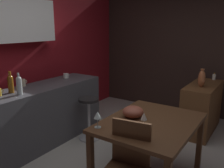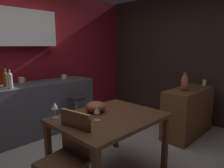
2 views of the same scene
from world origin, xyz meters
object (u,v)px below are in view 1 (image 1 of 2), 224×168
(wine_glass_left, at_px, (144,117))
(wine_glass_right, at_px, (98,115))
(vase_copper, at_px, (202,78))
(wine_bottle_amber, at_px, (11,83))
(pillar_candle_tall, at_px, (214,77))
(chair_near_window, at_px, (127,167))
(dining_table, at_px, (150,128))
(sideboard_cabinet, at_px, (202,108))
(cup_cream, at_px, (23,83))
(wine_bottle_clear, at_px, (19,85))
(cup_white, at_px, (66,76))
(fruit_bowl, at_px, (133,112))
(bar_stool, at_px, (89,117))

(wine_glass_left, distance_m, wine_glass_right, 0.48)
(vase_copper, bearing_deg, wine_glass_right, 164.95)
(wine_bottle_amber, relative_size, pillar_candle_tall, 2.25)
(chair_near_window, xyz_separation_m, pillar_candle_tall, (2.81, -0.18, 0.37))
(wine_bottle_amber, xyz_separation_m, vase_copper, (2.05, -1.96, -0.07))
(chair_near_window, relative_size, vase_copper, 3.08)
(dining_table, bearing_deg, chair_near_window, -176.24)
(sideboard_cabinet, distance_m, cup_cream, 2.95)
(wine_bottle_clear, height_order, cup_white, wine_bottle_clear)
(dining_table, bearing_deg, vase_copper, -5.72)
(wine_glass_right, height_order, cup_cream, cup_cream)
(wine_bottle_clear, bearing_deg, fruit_bowl, -71.22)
(wine_glass_right, distance_m, wine_bottle_clear, 1.26)
(fruit_bowl, distance_m, vase_copper, 1.61)
(wine_glass_right, bearing_deg, vase_copper, -15.05)
(wine_glass_left, bearing_deg, chair_near_window, -175.02)
(wine_glass_left, bearing_deg, fruit_bowl, 51.70)
(bar_stool, distance_m, vase_copper, 1.89)
(bar_stool, bearing_deg, cup_white, 76.12)
(cup_white, bearing_deg, chair_near_window, -121.67)
(wine_glass_left, height_order, fruit_bowl, wine_glass_left)
(vase_copper, bearing_deg, wine_bottle_clear, 138.69)
(wine_glass_right, xyz_separation_m, pillar_candle_tall, (2.69, -0.60, 0.00))
(wine_glass_left, height_order, wine_bottle_amber, wine_bottle_amber)
(wine_glass_right, bearing_deg, wine_bottle_clear, 91.12)
(wine_bottle_amber, xyz_separation_m, cup_cream, (0.32, 0.20, -0.09))
(sideboard_cabinet, relative_size, bar_stool, 1.62)
(bar_stool, bearing_deg, wine_bottle_amber, 149.20)
(bar_stool, bearing_deg, cup_cream, 128.88)
(dining_table, xyz_separation_m, wine_glass_right, (-0.47, 0.39, 0.22))
(wine_glass_left, bearing_deg, cup_cream, 89.89)
(wine_bottle_amber, bearing_deg, fruit_bowl, -72.62)
(chair_near_window, bearing_deg, wine_glass_left, 4.98)
(fruit_bowl, bearing_deg, wine_bottle_clear, 108.78)
(wine_glass_left, xyz_separation_m, wine_bottle_amber, (-0.32, 1.81, 0.18))
(fruit_bowl, relative_size, cup_cream, 1.96)
(bar_stool, relative_size, fruit_bowl, 2.77)
(sideboard_cabinet, bearing_deg, vase_copper, -179.67)
(cup_white, relative_size, pillar_candle_tall, 0.98)
(sideboard_cabinet, xyz_separation_m, bar_stool, (-1.33, 1.40, -0.05))
(sideboard_cabinet, relative_size, cup_white, 8.72)
(sideboard_cabinet, distance_m, pillar_candle_tall, 0.66)
(cup_cream, xyz_separation_m, pillar_candle_tall, (2.40, -2.22, -0.08))
(cup_white, height_order, pillar_candle_tall, cup_white)
(dining_table, xyz_separation_m, sideboard_cabinet, (1.76, -0.15, -0.24))
(sideboard_cabinet, relative_size, wine_bottle_amber, 3.79)
(wine_glass_left, distance_m, vase_copper, 1.74)
(wine_bottle_amber, distance_m, cup_white, 1.09)
(chair_near_window, xyz_separation_m, wine_glass_right, (0.12, 0.43, 0.37))
(dining_table, distance_m, pillar_candle_tall, 2.24)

